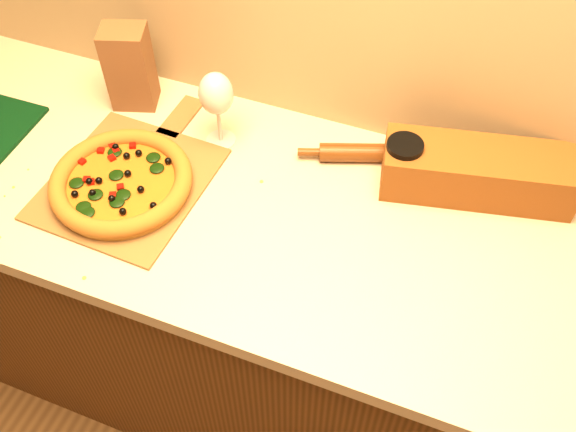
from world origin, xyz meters
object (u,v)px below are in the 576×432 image
(rolling_pin, at_px, (367,153))
(pizza_peel, at_px, (132,179))
(pizza, at_px, (121,182))
(dark_jar, at_px, (402,164))
(wine_glass, at_px, (216,96))

(rolling_pin, bearing_deg, pizza_peel, -152.00)
(pizza_peel, height_order, pizza, pizza)
(rolling_pin, bearing_deg, dark_jar, -28.37)
(rolling_pin, distance_m, dark_jar, 0.11)
(pizza, height_order, wine_glass, wine_glass)
(wine_glass, xyz_separation_m, dark_jar, (0.44, 0.02, -0.08))
(pizza_peel, distance_m, pizza, 0.04)
(rolling_pin, bearing_deg, pizza, -148.88)
(pizza_peel, relative_size, rolling_pin, 1.66)
(pizza, relative_size, wine_glass, 1.60)
(rolling_pin, height_order, dark_jar, dark_jar)
(pizza, bearing_deg, wine_glass, 58.66)
(rolling_pin, relative_size, dark_jar, 2.43)
(rolling_pin, height_order, wine_glass, wine_glass)
(pizza_peel, distance_m, wine_glass, 0.27)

